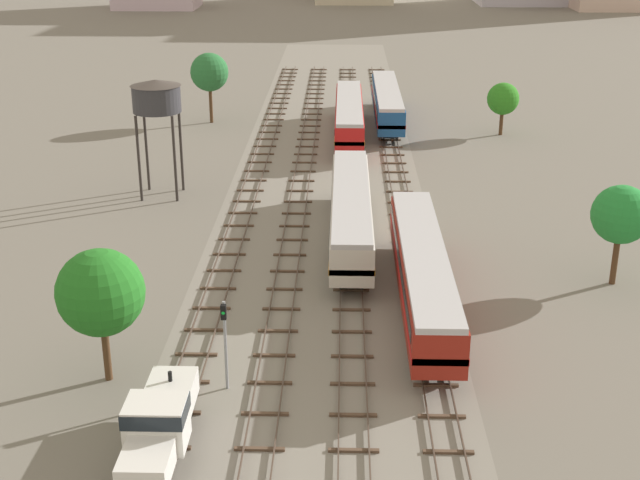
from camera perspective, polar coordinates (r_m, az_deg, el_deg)
ground_plane at (r=74.58m, az=0.27°, el=2.60°), size 480.00×480.00×0.00m
ballast_bed at (r=74.58m, az=0.27°, el=2.60°), size 17.27×176.00×0.01m
track_far_left at (r=75.92m, az=-4.73°, el=2.97°), size 2.40×126.00×0.29m
track_left at (r=75.57m, az=-1.39°, el=2.95°), size 2.40×126.00×0.29m
track_centre_left at (r=75.47m, az=1.97°, el=2.92°), size 2.40×126.00×0.29m
track_centre at (r=75.64m, az=5.33°, el=2.88°), size 2.40×126.00×0.29m
shunter_loco_far_left_nearest at (r=40.64m, az=-10.56°, el=-11.77°), size 2.74×8.46×3.10m
passenger_coach_centre_near at (r=54.42m, az=6.78°, el=-1.92°), size 2.96×22.00×3.80m
passenger_coach_centre_left_mid at (r=64.70m, az=2.05°, el=2.05°), size 2.96×22.00×3.80m
passenger_coach_centre_left_midfar at (r=94.87m, az=1.93°, el=8.32°), size 2.96×22.00×3.80m
passenger_coach_centre_far at (r=101.54m, az=4.44°, el=9.14°), size 2.96×22.00×3.80m
water_tower at (r=75.10m, az=-10.72°, el=9.19°), size 4.29×4.29×10.17m
signal_post_nearest at (r=45.06m, az=-6.29°, el=-6.19°), size 0.28×0.47×5.06m
lineside_tree_0 at (r=59.93m, az=19.21°, el=1.57°), size 3.90×3.90×6.89m
lineside_tree_1 at (r=46.29m, az=-14.26°, el=-3.39°), size 4.63×4.63×7.46m
lineside_tree_2 at (r=101.58m, az=-7.30°, el=10.90°), size 4.37×4.37×8.06m
lineside_tree_3 at (r=97.60m, az=11.97°, el=9.07°), size 3.49×3.49×5.77m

